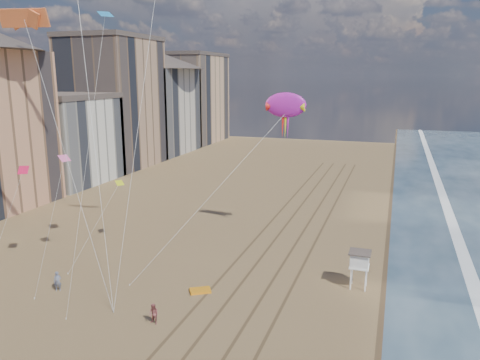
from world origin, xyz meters
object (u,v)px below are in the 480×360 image
(lifeguard_stand, at_px, (360,260))
(grounded_kite, at_px, (200,291))
(kite_flyer_b, at_px, (154,314))
(kite_flyer_a, at_px, (58,281))
(show_kite, at_px, (286,105))

(lifeguard_stand, height_order, grounded_kite, lifeguard_stand)
(lifeguard_stand, xyz_separation_m, kite_flyer_b, (-15.61, -12.53, -1.97))
(lifeguard_stand, xyz_separation_m, grounded_kite, (-14.33, -5.77, -2.76))
(kite_flyer_a, height_order, kite_flyer_b, kite_flyer_a)
(grounded_kite, xyz_separation_m, show_kite, (4.14, 16.61, 16.74))
(lifeguard_stand, distance_m, grounded_kite, 15.69)
(grounded_kite, height_order, kite_flyer_b, kite_flyer_b)
(kite_flyer_a, xyz_separation_m, kite_flyer_b, (11.82, -2.57, -0.07))
(lifeguard_stand, relative_size, grounded_kite, 1.88)
(kite_flyer_a, bearing_deg, show_kite, 21.70)
(lifeguard_stand, bearing_deg, grounded_kite, -158.09)
(show_kite, height_order, kite_flyer_b, show_kite)
(lifeguard_stand, distance_m, kite_flyer_a, 29.24)
(kite_flyer_a, bearing_deg, lifeguard_stand, -8.70)
(lifeguard_stand, xyz_separation_m, kite_flyer_a, (-27.43, -9.96, -1.90))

